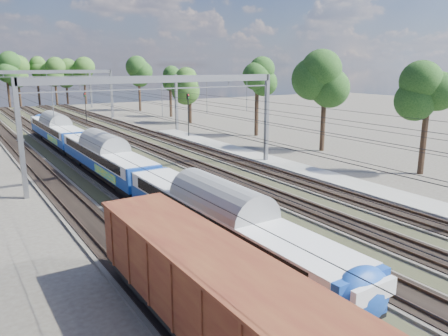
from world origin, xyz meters
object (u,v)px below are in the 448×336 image
freight_boxcar (207,290)px  emu_train (106,153)px  signal_near (85,105)px  worker (96,141)px  signal_far (188,110)px

freight_boxcar → emu_train: bearing=79.9°
emu_train → signal_near: bearing=77.0°
freight_boxcar → worker: 41.52m
emu_train → worker: bearing=76.6°
emu_train → signal_far: (16.59, 15.69, 1.50)m
emu_train → freight_boxcar: emu_train is taller
signal_far → signal_near: bearing=84.8°
freight_boxcar → worker: (8.18, 40.68, -1.41)m
signal_near → signal_far: signal_far is taller
freight_boxcar → signal_far: signal_far is taller
signal_near → freight_boxcar: bearing=-124.8°
freight_boxcar → signal_far: (21.09, 40.91, 1.65)m
freight_boxcar → worker: size_ratio=8.70×
worker → signal_near: signal_near is taller
emu_train → signal_far: bearing=43.4°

